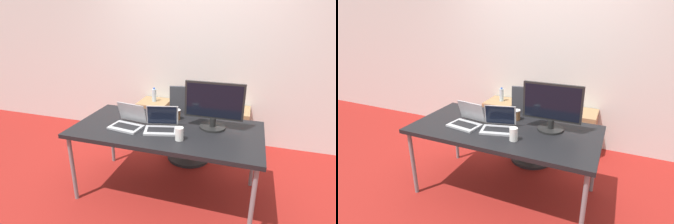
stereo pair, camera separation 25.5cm
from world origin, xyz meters
The scene contains 12 objects.
ground_plane centered at (0.00, 0.00, 0.00)m, with size 14.00×14.00×0.00m, color maroon.
wall_back centered at (0.00, 1.45, 1.30)m, with size 10.00×0.05×2.60m.
desk centered at (0.00, 0.00, 0.71)m, with size 1.83×0.90×0.75m.
office_chair centered at (0.07, 0.70, 0.38)m, with size 0.56×0.59×1.04m.
cabinet_left centered at (-0.59, 1.20, 0.29)m, with size 0.43×0.43×0.59m.
cabinet_right centered at (0.56, 1.20, 0.29)m, with size 0.43×0.43×0.59m.
water_bottle centered at (-0.59, 1.20, 0.68)m, with size 0.06×0.06×0.21m.
laptop_left centered at (-0.38, -0.08, 0.80)m, with size 0.34×0.30×0.22m.
laptop_right centered at (-0.03, -0.06, 0.80)m, with size 0.35×0.31×0.22m.
monitor centered at (0.43, 0.14, 0.98)m, with size 0.56×0.25×0.46m.
coffee_cup_white centered at (0.19, -0.21, 0.81)m, with size 0.07×0.07×0.12m.
coffee_cup_brown centered at (0.03, 0.24, 0.80)m, with size 0.09×0.09×0.11m.
Camera 1 is at (0.73, -2.23, 1.80)m, focal length 28.00 mm.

